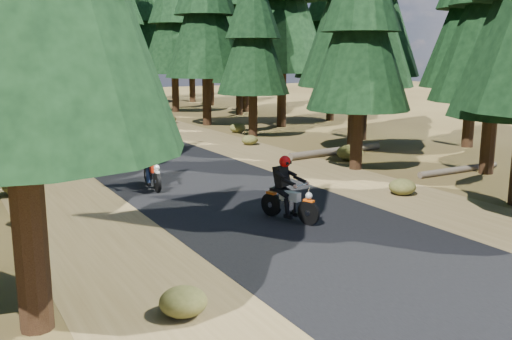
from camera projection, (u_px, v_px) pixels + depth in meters
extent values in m
plane|color=#453518|center=(284.00, 221.00, 14.92)|extent=(120.00, 120.00, 0.00)
cube|color=black|center=(205.00, 184.00, 19.17)|extent=(6.00, 100.00, 0.01)
cube|color=brown|center=(64.00, 201.00, 16.94)|extent=(3.20, 100.00, 0.01)
cube|color=brown|center=(316.00, 170.00, 21.40)|extent=(3.20, 100.00, 0.01)
cylinder|color=black|center=(23.00, 152.00, 8.50)|extent=(0.53, 0.53, 5.71)
cylinder|color=black|center=(492.00, 101.00, 20.33)|extent=(0.51, 0.51, 5.29)
cone|color=black|center=(500.00, 5.00, 19.67)|extent=(4.50, 4.50, 6.62)
cylinder|color=black|center=(358.00, 110.00, 21.22)|extent=(0.48, 0.48, 4.52)
cone|color=black|center=(360.00, 32.00, 20.65)|extent=(3.84, 3.84, 5.65)
cylinder|color=black|center=(355.00, 86.00, 24.64)|extent=(0.53, 0.53, 5.84)
cylinder|color=black|center=(363.00, 76.00, 28.51)|extent=(0.56, 0.56, 6.43)
cylinder|color=black|center=(253.00, 94.00, 29.83)|extent=(0.48, 0.48, 4.51)
cone|color=black|center=(253.00, 38.00, 29.26)|extent=(3.83, 3.83, 5.64)
cylinder|color=black|center=(282.00, 72.00, 33.66)|extent=(0.56, 0.56, 6.47)
cone|color=black|center=(282.00, 1.00, 32.85)|extent=(5.50, 5.50, 8.09)
cylinder|color=black|center=(206.00, 77.00, 34.50)|extent=(0.53, 0.53, 5.83)
cone|color=black|center=(205.00, 15.00, 33.77)|extent=(4.95, 4.95, 7.29)
cylinder|color=black|center=(239.00, 82.00, 40.60)|extent=(0.48, 0.48, 4.61)
cone|color=black|center=(239.00, 41.00, 40.03)|extent=(3.92, 3.92, 5.77)
cone|color=black|center=(239.00, 10.00, 39.61)|extent=(3.00, 3.00, 4.15)
cylinder|color=black|center=(175.00, 73.00, 42.58)|extent=(0.53, 0.53, 5.76)
cone|color=black|center=(174.00, 24.00, 41.86)|extent=(4.90, 4.90, 7.21)
cylinder|color=black|center=(211.00, 72.00, 47.99)|extent=(0.53, 0.53, 5.66)
cone|color=black|center=(210.00, 29.00, 47.28)|extent=(4.81, 4.81, 7.07)
cylinder|color=black|center=(471.00, 87.00, 26.25)|extent=(0.52, 0.52, 5.60)
cone|color=black|center=(477.00, 8.00, 25.55)|extent=(4.76, 4.76, 7.00)
cylinder|color=black|center=(245.00, 72.00, 42.76)|extent=(0.54, 0.54, 6.00)
cone|color=black|center=(245.00, 20.00, 42.01)|extent=(5.10, 5.10, 7.50)
cylinder|color=black|center=(331.00, 77.00, 36.96)|extent=(0.52, 0.52, 5.60)
cone|color=black|center=(332.00, 22.00, 36.26)|extent=(4.76, 4.76, 7.00)
cylinder|color=black|center=(123.00, 69.00, 49.21)|extent=(0.54, 0.54, 6.00)
cone|color=black|center=(121.00, 25.00, 48.46)|extent=(5.10, 5.10, 7.50)
cylinder|color=black|center=(145.00, 66.00, 53.18)|extent=(0.56, 0.56, 6.40)
cone|color=black|center=(143.00, 22.00, 52.38)|extent=(5.44, 5.44, 8.00)
cylinder|color=black|center=(72.00, 66.00, 52.83)|extent=(0.56, 0.56, 6.40)
cone|color=black|center=(69.00, 22.00, 52.03)|extent=(5.44, 5.44, 8.00)
cylinder|color=black|center=(21.00, 64.00, 53.40)|extent=(0.57, 0.57, 6.80)
cone|color=black|center=(18.00, 17.00, 52.55)|extent=(5.78, 5.78, 8.50)
cylinder|color=black|center=(192.00, 69.00, 51.27)|extent=(0.54, 0.54, 6.00)
cone|color=black|center=(191.00, 26.00, 50.52)|extent=(5.10, 5.10, 7.50)
cylinder|color=#4C4233|center=(336.00, 151.00, 24.75)|extent=(5.17, 0.86, 0.32)
cylinder|color=#4C4233|center=(459.00, 170.00, 20.94)|extent=(3.96, 0.26, 0.24)
ellipsoid|color=#474C1E|center=(250.00, 140.00, 27.39)|extent=(0.79, 0.79, 0.47)
ellipsoid|color=#474C1E|center=(402.00, 187.00, 17.67)|extent=(0.83, 0.83, 0.50)
ellipsoid|color=#474C1E|center=(29.00, 215.00, 14.68)|extent=(0.73, 0.73, 0.44)
ellipsoid|color=#474C1E|center=(1.00, 153.00, 23.56)|extent=(0.86, 0.86, 0.51)
ellipsoid|color=#474C1E|center=(183.00, 302.00, 9.49)|extent=(0.81, 0.81, 0.49)
ellipsoid|color=#474C1E|center=(170.00, 119.00, 35.90)|extent=(0.84, 0.84, 0.51)
ellipsoid|color=#474C1E|center=(350.00, 153.00, 23.35)|extent=(1.09, 1.09, 0.65)
ellipsoid|color=#474C1E|center=(238.00, 128.00, 31.63)|extent=(0.89, 0.89, 0.53)
ellipsoid|color=#474C1E|center=(19.00, 185.00, 17.63)|extent=(1.02, 1.02, 0.61)
cube|color=black|center=(290.00, 178.00, 14.72)|extent=(0.44, 0.34, 0.55)
sphere|color=red|center=(290.00, 162.00, 14.64)|extent=(0.39, 0.39, 0.31)
cube|color=black|center=(151.00, 152.00, 18.33)|extent=(0.41, 0.28, 0.57)
sphere|color=black|center=(151.00, 139.00, 18.24)|extent=(0.35, 0.35, 0.32)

